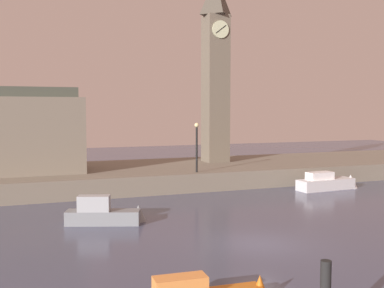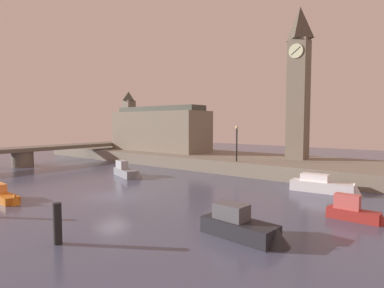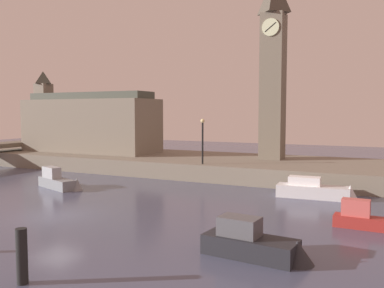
{
  "view_description": "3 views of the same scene",
  "coord_description": "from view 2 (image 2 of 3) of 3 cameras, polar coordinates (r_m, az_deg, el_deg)",
  "views": [
    {
      "loc": [
        -10.92,
        -19.68,
        6.55
      ],
      "look_at": [
        2.07,
        14.71,
        3.8
      ],
      "focal_mm": 43.75,
      "sensor_mm": 36.0,
      "label": 1
    },
    {
      "loc": [
        19.99,
        -15.36,
        5.79
      ],
      "look_at": [
        -3.19,
        14.3,
        3.23
      ],
      "focal_mm": 29.37,
      "sensor_mm": 36.0,
      "label": 2
    },
    {
      "loc": [
        17.49,
        -17.9,
        6.05
      ],
      "look_at": [
        0.9,
        16.28,
        3.11
      ],
      "focal_mm": 38.68,
      "sensor_mm": 36.0,
      "label": 3
    }
  ],
  "objects": [
    {
      "name": "boat_dinghy_red",
      "position": [
        21.34,
        27.64,
        -10.86
      ],
      "size": [
        3.31,
        1.05,
        1.52
      ],
      "color": "maroon",
      "rests_on": "ground"
    },
    {
      "name": "ground_plane",
      "position": [
        25.86,
        -14.27,
        -9.17
      ],
      "size": [
        120.0,
        120.0,
        0.0
      ],
      "primitive_type": "plane",
      "color": "#474C66"
    },
    {
      "name": "boat_barge_dark",
      "position": [
        16.42,
        9.7,
        -14.7
      ],
      "size": [
        4.74,
        1.89,
        1.67
      ],
      "color": "#232328",
      "rests_on": "ground"
    },
    {
      "name": "streetlamp",
      "position": [
        35.02,
        8.12,
        0.87
      ],
      "size": [
        0.36,
        0.36,
        3.96
      ],
      "color": "black",
      "rests_on": "far_embankment"
    },
    {
      "name": "clock_tower",
      "position": [
        39.34,
        18.81,
        10.73
      ],
      "size": [
        2.34,
        2.38,
        17.61
      ],
      "color": "#6B6051",
      "rests_on": "far_embankment"
    },
    {
      "name": "parliament_hall",
      "position": [
        49.0,
        -6.12,
        2.71
      ],
      "size": [
        16.05,
        5.71,
        9.5
      ],
      "color": "slate",
      "rests_on": "far_embankment"
    },
    {
      "name": "boat_ferry_white",
      "position": [
        28.45,
        23.4,
        -7.05
      ],
      "size": [
        5.69,
        1.8,
        1.61
      ],
      "color": "silver",
      "rests_on": "ground"
    },
    {
      "name": "bridge_span",
      "position": [
        46.95,
        -29.15,
        -1.5
      ],
      "size": [
        2.93,
        33.26,
        2.48
      ],
      "color": "#6B6051",
      "rests_on": "ground"
    },
    {
      "name": "boat_cruiser_grey",
      "position": [
        34.55,
        -11.81,
        -4.86
      ],
      "size": [
        4.85,
        2.43,
        1.77
      ],
      "color": "gray",
      "rests_on": "ground"
    },
    {
      "name": "mooring_post_right",
      "position": [
        16.69,
        -23.23,
        -13.13
      ],
      "size": [
        0.39,
        0.39,
        1.99
      ],
      "primitive_type": "cylinder",
      "color": "black",
      "rests_on": "ground"
    },
    {
      "name": "far_embankment",
      "position": [
        40.93,
        8.47,
        -3.22
      ],
      "size": [
        70.0,
        12.0,
        1.5
      ],
      "primitive_type": "cube",
      "color": "slate",
      "rests_on": "ground"
    },
    {
      "name": "boat_patrol_orange",
      "position": [
        27.39,
        -31.0,
        -8.05
      ],
      "size": [
        5.17,
        1.27,
        1.49
      ],
      "color": "orange",
      "rests_on": "ground"
    }
  ]
}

